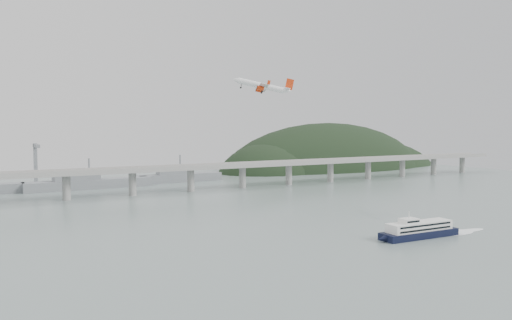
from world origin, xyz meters
TOP-DOWN VIEW (x-y plane):
  - ground at (0.00, 0.00)m, footprint 900.00×900.00m
  - bridge at (-1.15, 200.00)m, footprint 800.00×22.00m
  - headland at (285.18, 331.75)m, footprint 365.00×155.00m
  - ferry at (50.39, -20.24)m, footprint 72.41×14.62m
  - airliner at (16.19, 74.36)m, footprint 35.57×33.63m

SIDE VIEW (x-z plane):
  - headland at x=285.18m, z-range -97.34..58.66m
  - ground at x=0.00m, z-range 0.00..0.00m
  - ferry at x=50.39m, z-range -3.12..10.53m
  - bridge at x=-1.15m, z-range 5.70..29.60m
  - airliner at x=16.19m, z-range 74.48..85.59m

